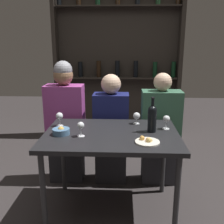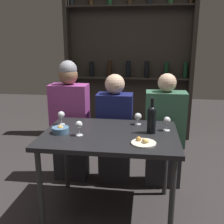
{
  "view_description": "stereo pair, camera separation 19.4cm",
  "coord_description": "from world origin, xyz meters",
  "px_view_note": "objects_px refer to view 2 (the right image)",
  "views": [
    {
      "loc": [
        0.1,
        -2.08,
        1.5
      ],
      "look_at": [
        0.0,
        0.12,
        0.9
      ],
      "focal_mm": 42.0,
      "sensor_mm": 36.0,
      "label": 1
    },
    {
      "loc": [
        0.29,
        -2.06,
        1.5
      ],
      "look_at": [
        0.0,
        0.12,
        0.9
      ],
      "focal_mm": 42.0,
      "sensor_mm": 36.0,
      "label": 2
    }
  ],
  "objects_px": {
    "wine_glass_0": "(138,117)",
    "wine_glass_2": "(79,125)",
    "wine_bottle": "(152,118)",
    "seated_person_left": "(70,124)",
    "seated_person_right": "(164,135)",
    "snack_bowl": "(61,130)",
    "wine_glass_1": "(61,115)",
    "wine_glass_3": "(167,121)",
    "food_plate_0": "(143,142)",
    "seated_person_center": "(115,132)"
  },
  "relations": [
    {
      "from": "seated_person_left",
      "to": "seated_person_center",
      "type": "bearing_deg",
      "value": 0.0
    },
    {
      "from": "seated_person_center",
      "to": "wine_glass_3",
      "type": "bearing_deg",
      "value": -40.89
    },
    {
      "from": "wine_glass_2",
      "to": "food_plate_0",
      "type": "relative_size",
      "value": 0.65
    },
    {
      "from": "wine_bottle",
      "to": "food_plate_0",
      "type": "bearing_deg",
      "value": -103.36
    },
    {
      "from": "wine_glass_3",
      "to": "food_plate_0",
      "type": "bearing_deg",
      "value": -120.42
    },
    {
      "from": "wine_glass_0",
      "to": "wine_glass_2",
      "type": "bearing_deg",
      "value": -142.59
    },
    {
      "from": "wine_bottle",
      "to": "wine_glass_1",
      "type": "bearing_deg",
      "value": 171.63
    },
    {
      "from": "wine_bottle",
      "to": "seated_person_right",
      "type": "bearing_deg",
      "value": 73.73
    },
    {
      "from": "seated_person_center",
      "to": "wine_glass_1",
      "type": "bearing_deg",
      "value": -138.67
    },
    {
      "from": "wine_glass_1",
      "to": "wine_glass_3",
      "type": "xyz_separation_m",
      "value": [
        0.95,
        -0.04,
        -0.0
      ]
    },
    {
      "from": "seated_person_right",
      "to": "wine_glass_2",
      "type": "bearing_deg",
      "value": -138.35
    },
    {
      "from": "wine_glass_1",
      "to": "seated_person_right",
      "type": "distance_m",
      "value": 1.08
    },
    {
      "from": "seated_person_left",
      "to": "wine_glass_1",
      "type": "bearing_deg",
      "value": -84.36
    },
    {
      "from": "food_plate_0",
      "to": "snack_bowl",
      "type": "bearing_deg",
      "value": 167.63
    },
    {
      "from": "wine_glass_2",
      "to": "seated_person_center",
      "type": "xyz_separation_m",
      "value": [
        0.21,
        0.65,
        -0.28
      ]
    },
    {
      "from": "wine_bottle",
      "to": "seated_person_left",
      "type": "bearing_deg",
      "value": 149.08
    },
    {
      "from": "wine_glass_2",
      "to": "snack_bowl",
      "type": "distance_m",
      "value": 0.19
    },
    {
      "from": "seated_person_right",
      "to": "seated_person_center",
      "type": "bearing_deg",
      "value": 180.0
    },
    {
      "from": "wine_glass_0",
      "to": "wine_glass_3",
      "type": "distance_m",
      "value": 0.29
    },
    {
      "from": "wine_glass_2",
      "to": "seated_person_right",
      "type": "height_order",
      "value": "seated_person_right"
    },
    {
      "from": "wine_glass_1",
      "to": "food_plate_0",
      "type": "distance_m",
      "value": 0.85
    },
    {
      "from": "snack_bowl",
      "to": "wine_glass_3",
      "type": "bearing_deg",
      "value": 11.18
    },
    {
      "from": "wine_glass_2",
      "to": "seated_person_center",
      "type": "height_order",
      "value": "seated_person_center"
    },
    {
      "from": "wine_glass_1",
      "to": "seated_person_left",
      "type": "height_order",
      "value": "seated_person_left"
    },
    {
      "from": "wine_glass_1",
      "to": "wine_glass_2",
      "type": "xyz_separation_m",
      "value": [
        0.23,
        -0.26,
        -0.0
      ]
    },
    {
      "from": "wine_glass_1",
      "to": "seated_person_center",
      "type": "height_order",
      "value": "seated_person_center"
    },
    {
      "from": "wine_bottle",
      "to": "wine_glass_1",
      "type": "relative_size",
      "value": 2.37
    },
    {
      "from": "wine_glass_2",
      "to": "food_plate_0",
      "type": "distance_m",
      "value": 0.54
    },
    {
      "from": "wine_glass_3",
      "to": "seated_person_right",
      "type": "distance_m",
      "value": 0.52
    },
    {
      "from": "snack_bowl",
      "to": "seated_person_right",
      "type": "relative_size",
      "value": 0.12
    },
    {
      "from": "wine_bottle",
      "to": "wine_glass_2",
      "type": "distance_m",
      "value": 0.6
    },
    {
      "from": "wine_glass_3",
      "to": "snack_bowl",
      "type": "height_order",
      "value": "wine_glass_3"
    },
    {
      "from": "wine_glass_2",
      "to": "wine_glass_3",
      "type": "distance_m",
      "value": 0.75
    },
    {
      "from": "wine_glass_2",
      "to": "seated_person_left",
      "type": "distance_m",
      "value": 0.74
    },
    {
      "from": "wine_glass_0",
      "to": "wine_glass_3",
      "type": "xyz_separation_m",
      "value": [
        0.25,
        -0.14,
        0.01
      ]
    },
    {
      "from": "wine_bottle",
      "to": "wine_glass_2",
      "type": "relative_size",
      "value": 2.45
    },
    {
      "from": "wine_glass_3",
      "to": "seated_person_center",
      "type": "height_order",
      "value": "seated_person_center"
    },
    {
      "from": "wine_bottle",
      "to": "seated_person_left",
      "type": "distance_m",
      "value": 1.03
    },
    {
      "from": "wine_glass_0",
      "to": "seated_person_right",
      "type": "distance_m",
      "value": 0.48
    },
    {
      "from": "wine_glass_0",
      "to": "food_plate_0",
      "type": "xyz_separation_m",
      "value": [
        0.06,
        -0.47,
        -0.06
      ]
    },
    {
      "from": "wine_glass_2",
      "to": "seated_person_left",
      "type": "relative_size",
      "value": 0.09
    },
    {
      "from": "wine_bottle",
      "to": "food_plate_0",
      "type": "height_order",
      "value": "wine_bottle"
    },
    {
      "from": "wine_bottle",
      "to": "seated_person_right",
      "type": "height_order",
      "value": "seated_person_right"
    },
    {
      "from": "wine_bottle",
      "to": "seated_person_right",
      "type": "relative_size",
      "value": 0.25
    },
    {
      "from": "wine_glass_0",
      "to": "snack_bowl",
      "type": "bearing_deg",
      "value": -153.65
    },
    {
      "from": "seated_person_center",
      "to": "snack_bowl",
      "type": "bearing_deg",
      "value": -122.1
    },
    {
      "from": "wine_glass_2",
      "to": "seated_person_right",
      "type": "distance_m",
      "value": 1.02
    },
    {
      "from": "wine_glass_0",
      "to": "snack_bowl",
      "type": "height_order",
      "value": "wine_glass_0"
    },
    {
      "from": "wine_glass_3",
      "to": "seated_person_right",
      "type": "xyz_separation_m",
      "value": [
        0.02,
        0.44,
        -0.28
      ]
    },
    {
      "from": "wine_glass_2",
      "to": "food_plate_0",
      "type": "bearing_deg",
      "value": -12.1
    }
  ]
}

